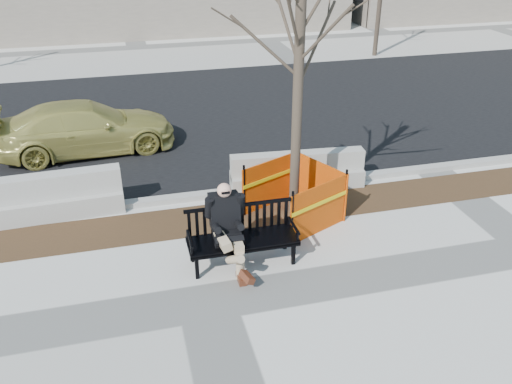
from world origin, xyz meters
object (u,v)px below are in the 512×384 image
seated_man (228,263)px  tree_fence (293,218)px  sedan (89,151)px  jersey_barrier_left (43,217)px  bench (243,262)px  jersey_barrier_right (297,187)px

seated_man → tree_fence: 2.05m
sedan → jersey_barrier_left: bearing=159.8°
bench → seated_man: size_ratio=1.27×
seated_man → tree_fence: size_ratio=0.27×
tree_fence → sedan: (-4.13, 4.65, 0.00)m
tree_fence → jersey_barrier_left: 5.19m
jersey_barrier_left → jersey_barrier_right: size_ratio=1.10×
seated_man → jersey_barrier_left: (-3.38, 2.55, 0.00)m
sedan → jersey_barrier_left: (-0.89, -3.33, 0.00)m
seated_man → sedan: seated_man is taller
sedan → jersey_barrier_left: 3.45m
seated_man → jersey_barrier_right: size_ratio=0.52×
tree_fence → jersey_barrier_right: tree_fence is taller
seated_man → sedan: (-2.49, 5.88, 0.00)m
bench → jersey_barrier_right: 3.20m
jersey_barrier_right → seated_man: bearing=-125.2°
jersey_barrier_left → sedan: bearing=72.3°
seated_man → tree_fence: (1.64, 1.23, 0.00)m
bench → seated_man: seated_man is taller
jersey_barrier_left → jersey_barrier_right: 5.53m
bench → jersey_barrier_right: (1.88, 2.59, 0.00)m
tree_fence → jersey_barrier_right: 1.40m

